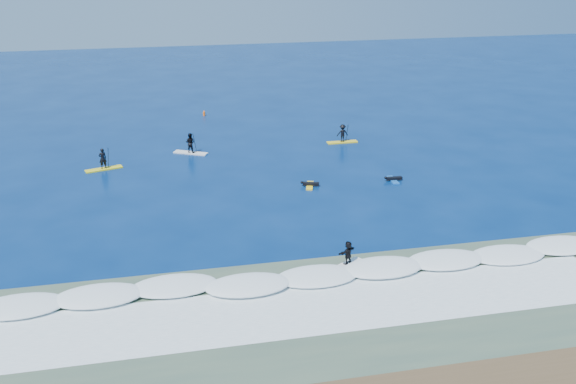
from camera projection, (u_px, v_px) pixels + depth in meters
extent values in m
plane|color=#041E4E|center=(268.00, 213.00, 45.37)|extent=(160.00, 160.00, 0.00)
cube|color=#3B5142|center=(318.00, 319.00, 32.62)|extent=(90.00, 13.00, 0.01)
cube|color=white|center=(300.00, 281.00, 36.27)|extent=(40.00, 6.00, 0.30)
cube|color=silver|center=(313.00, 308.00, 33.54)|extent=(34.00, 5.00, 0.02)
cube|color=yellow|center=(104.00, 169.00, 53.97)|extent=(3.14, 1.62, 0.10)
imported|color=black|center=(103.00, 158.00, 53.63)|extent=(0.73, 0.59, 1.76)
cylinder|color=black|center=(108.00, 158.00, 53.86)|extent=(0.25, 0.69, 2.05)
cube|color=black|center=(109.00, 169.00, 54.22)|extent=(0.12, 0.03, 0.31)
cube|color=silver|center=(191.00, 153.00, 58.10)|extent=(3.13, 2.17, 0.10)
imported|color=black|center=(190.00, 143.00, 57.75)|extent=(1.09, 1.02, 1.80)
cylinder|color=black|center=(195.00, 144.00, 57.65)|extent=(0.38, 0.66, 2.10)
cube|color=black|center=(196.00, 154.00, 58.02)|extent=(0.13, 0.03, 0.31)
cube|color=yellow|center=(342.00, 142.00, 61.21)|extent=(2.94, 0.76, 0.10)
imported|color=black|center=(342.00, 133.00, 60.89)|extent=(1.09, 0.64, 1.69)
cylinder|color=black|center=(347.00, 133.00, 61.00)|extent=(0.05, 0.68, 1.96)
cube|color=black|center=(347.00, 143.00, 61.34)|extent=(0.12, 0.03, 0.29)
cube|color=yellow|center=(310.00, 186.00, 50.29)|extent=(1.00, 1.91, 0.09)
cube|color=black|center=(311.00, 184.00, 50.23)|extent=(1.32, 0.69, 0.21)
sphere|color=black|center=(302.00, 183.00, 50.25)|extent=(0.21, 0.21, 0.21)
cube|color=#1757AC|center=(393.00, 180.00, 51.44)|extent=(0.58, 1.89, 0.09)
cube|color=black|center=(394.00, 178.00, 51.40)|extent=(1.30, 0.39, 0.21)
sphere|color=black|center=(385.00, 178.00, 51.25)|extent=(0.21, 0.21, 0.21)
cube|color=silver|center=(348.00, 264.00, 37.72)|extent=(2.10, 1.62, 0.11)
imported|color=black|center=(348.00, 252.00, 37.44)|extent=(1.34, 1.06, 1.42)
cylinder|color=#ED5B15|center=(204.00, 114.00, 70.58)|extent=(0.27, 0.27, 0.43)
cone|color=#ED5B15|center=(204.00, 111.00, 70.47)|extent=(0.19, 0.19, 0.21)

